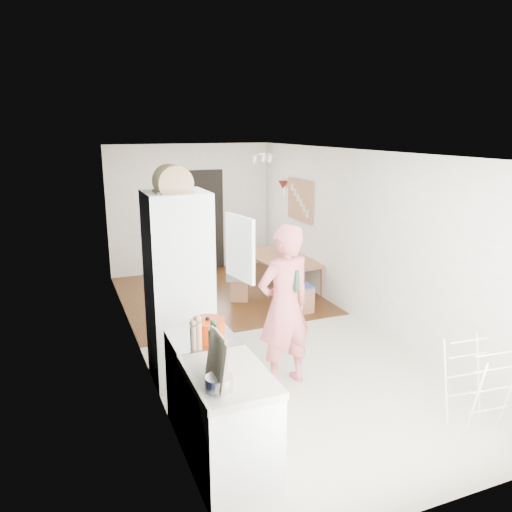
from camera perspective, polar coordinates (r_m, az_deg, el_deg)
room_shell at (r=6.62m, az=0.29°, el=0.95°), size 3.20×7.00×2.50m
floor at (r=7.02m, az=0.28°, el=-9.02°), size 3.20×7.00×0.01m
wood_floor_overlay at (r=8.64m, az=-4.38°, el=-4.41°), size 3.20×3.30×0.01m
sage_wall_panel at (r=4.16m, az=-9.58°, el=1.06°), size 0.02×3.00×1.30m
tile_splashback at (r=3.88m, az=-7.25°, el=-10.82°), size 0.02×1.90×0.50m
doorway_recess at (r=9.96m, az=-6.26°, el=4.01°), size 0.90×0.04×2.00m
base_cabinet at (r=4.30m, az=-3.05°, el=-18.97°), size 0.60×0.90×0.86m
worktop at (r=4.07m, az=-3.14°, el=-13.55°), size 0.62×0.92×0.06m
range_cooker at (r=4.91m, az=-6.00°, el=-14.31°), size 0.60×0.60×0.88m
cooker_top at (r=4.71m, az=-6.14°, el=-9.40°), size 0.60×0.60×0.04m
fridge_housing at (r=5.58m, az=-8.80°, el=-3.70°), size 0.66×0.66×2.15m
fridge_door at (r=5.34m, az=-1.86°, el=0.94°), size 0.14×0.56×0.70m
fridge_interior at (r=5.53m, az=-5.86°, el=1.34°), size 0.02×0.52×0.66m
pinboard at (r=8.91m, az=5.10°, el=6.38°), size 0.03×0.90×0.70m
pinboard_frame at (r=8.91m, az=5.02°, el=6.38°), size 0.00×0.94×0.74m
wall_sconce at (r=9.45m, az=3.11°, el=8.10°), size 0.18×0.18×0.16m
person at (r=5.40m, az=3.29°, el=-4.15°), size 0.86×0.64×2.15m
dining_table at (r=8.93m, az=3.06°, el=-2.13°), size 0.91×1.47×0.49m
dining_chair at (r=7.74m, az=4.91°, el=-3.32°), size 0.38×0.38×0.88m
stool at (r=8.30m, az=-1.88°, el=-3.85°), size 0.38×0.38×0.38m
grey_drape at (r=8.21m, az=-1.93°, el=-2.01°), size 0.52×0.52×0.18m
drying_rack at (r=5.32m, az=23.95°, el=-13.43°), size 0.47×0.43×0.85m
bread_bin at (r=5.28m, az=-9.52°, el=8.32°), size 0.45×0.44×0.20m
red_casserole at (r=4.62m, az=-5.53°, el=-8.32°), size 0.32×0.32×0.19m
steel_pan at (r=3.80m, az=-4.23°, el=-14.29°), size 0.27×0.27×0.10m
held_bottle at (r=5.29m, az=4.66°, el=-2.88°), size 0.05×0.05×0.24m
bottle_a at (r=4.08m, az=-4.92°, el=-10.46°), size 0.08×0.08×0.32m
bottle_b at (r=4.06m, az=-4.51°, el=-10.74°), size 0.07×0.07×0.31m
bottle_c at (r=4.00m, az=-4.26°, el=-11.95°), size 0.11×0.11×0.21m
pepper_mill_front at (r=4.43m, az=-6.63°, el=-9.00°), size 0.08×0.08×0.24m
pepper_mill_back at (r=4.43m, az=-7.17°, el=-9.24°), size 0.07×0.07×0.21m
chopping_boards at (r=3.77m, az=-4.47°, el=-11.86°), size 0.12×0.31×0.42m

